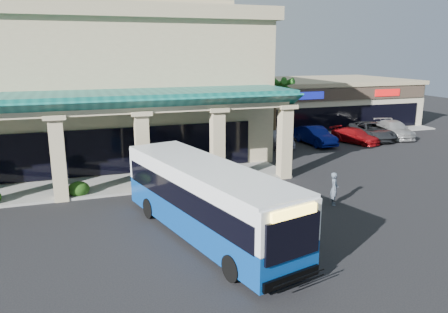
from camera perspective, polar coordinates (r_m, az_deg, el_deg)
name	(u,v)px	position (r m, az deg, el deg)	size (l,w,h in m)	color
ground	(222,217)	(21.77, -0.29, -7.88)	(110.00, 110.00, 0.00)	black
main_building	(50,83)	(35.28, -21.74, 8.95)	(30.80, 14.80, 11.35)	tan
arcade	(49,144)	(26.52, -21.92, 1.48)	(30.00, 6.20, 5.70)	#0F5B56
strip_mall	(305,102)	(49.95, 10.52, 7.08)	(22.50, 12.50, 4.90)	beige
palm_0	(280,113)	(34.03, 7.34, 5.63)	(2.40, 2.40, 6.60)	#1B4F15
palm_1	(275,113)	(37.18, 6.65, 5.71)	(2.40, 2.40, 5.80)	#1B4F15
broadleaf_tree	(232,112)	(41.04, 1.07, 5.84)	(2.60, 2.60, 4.81)	#17370C
transit_bus	(206,202)	(19.05, -2.32, -5.90)	(2.71, 11.63, 3.25)	#0A3D93
pedestrian	(334,189)	(23.89, 14.20, -4.09)	(0.64, 0.42, 1.77)	#4C5866
car_silver	(277,137)	(37.81, 6.89, 2.60)	(1.89, 4.70, 1.60)	#B6B4C9
car_white	(315,136)	(38.79, 11.81, 2.68)	(1.67, 4.79, 1.58)	#060D57
car_red	(355,136)	(40.35, 16.78, 2.61)	(1.84, 4.54, 1.32)	maroon
car_gray	(371,131)	(42.45, 18.69, 3.18)	(2.62, 5.69, 1.58)	#292B2F
car_extra	(394,129)	(44.18, 21.33, 3.32)	(2.16, 5.32, 1.54)	#A3A3A3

